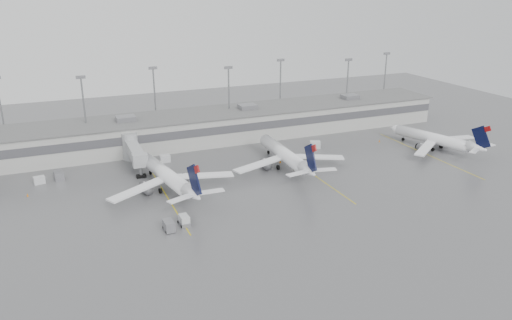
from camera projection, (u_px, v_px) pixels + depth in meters
name	position (u px, v px, depth m)	size (l,w,h in m)	color
ground	(288.00, 228.00, 92.53)	(260.00, 260.00, 0.00)	#525255
terminal	(199.00, 127.00, 141.57)	(152.00, 17.00, 9.45)	#A9AAA5
light_masts	(192.00, 96.00, 143.96)	(142.40, 8.00, 20.60)	gray
jet_bridge_right	(133.00, 150.00, 123.60)	(4.00, 17.20, 7.00)	gray
stand_markings	(242.00, 183.00, 113.41)	(105.25, 40.00, 0.01)	gold
jet_mid_left	(168.00, 176.00, 108.24)	(28.53, 32.24, 10.50)	white
jet_mid_right	(286.00, 155.00, 121.56)	(28.95, 32.47, 10.50)	white
jet_far_right	(436.00, 139.00, 135.15)	(25.51, 29.03, 9.67)	white
baggage_tug	(184.00, 221.00, 93.44)	(2.05, 3.04, 1.90)	silver
baggage_cart	(169.00, 226.00, 91.15)	(1.87, 3.09, 1.94)	slate
gse_uld_a	(39.00, 180.00, 112.66)	(2.36, 1.58, 1.68)	silver
gse_uld_b	(165.00, 159.00, 126.27)	(2.56, 1.71, 1.81)	silver
gse_uld_c	(315.00, 145.00, 136.96)	(2.74, 1.83, 1.94)	silver
gse_loader	(59.00, 175.00, 114.99)	(2.00, 3.20, 2.00)	slate
cone_a	(27.00, 195.00, 106.06)	(0.42, 0.42, 0.66)	orange
cone_b	(156.00, 180.00, 114.11)	(0.49, 0.49, 0.79)	orange
cone_c	(280.00, 161.00, 125.93)	(0.49, 0.49, 0.78)	orange
cone_d	(379.00, 141.00, 142.49)	(0.40, 0.40, 0.64)	orange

